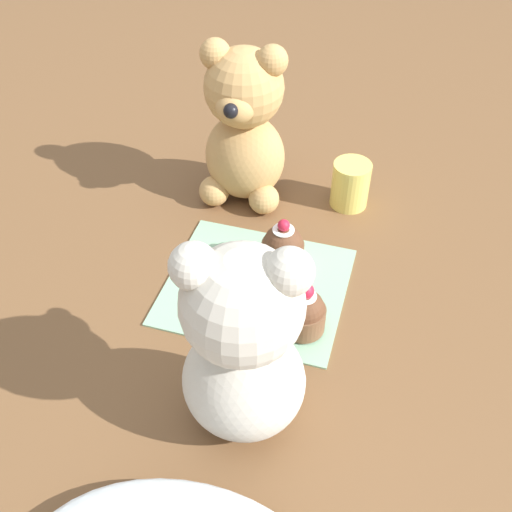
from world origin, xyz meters
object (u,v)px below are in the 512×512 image
at_px(teddy_bear_cream, 244,348).
at_px(teddy_bear_tan, 244,128).
at_px(saucer_plate, 282,261).
at_px(cupcake_near_tan_bear, 283,246).
at_px(juice_glass, 350,184).
at_px(cupcake_near_cream_bear, 304,312).

xyz_separation_m(teddy_bear_cream, teddy_bear_tan, (0.12, -0.37, -0.00)).
relative_size(teddy_bear_tan, saucer_plate, 3.33).
bearing_deg(teddy_bear_tan, teddy_bear_cream, -74.67).
relative_size(saucer_plate, cupcake_near_tan_bear, 1.06).
relative_size(teddy_bear_tan, cupcake_near_tan_bear, 3.53).
bearing_deg(saucer_plate, cupcake_near_tan_bear, 180.00).
xyz_separation_m(teddy_bear_cream, cupcake_near_tan_bear, (0.02, -0.24, -0.08)).
bearing_deg(teddy_bear_cream, teddy_bear_tan, -84.66).
height_order(saucer_plate, cupcake_near_tan_bear, cupcake_near_tan_bear).
xyz_separation_m(teddy_bear_tan, juice_glass, (-0.16, -0.02, -0.08)).
bearing_deg(cupcake_near_tan_bear, teddy_bear_tan, -55.05).
relative_size(cupcake_near_cream_bear, juice_glass, 1.04).
bearing_deg(teddy_bear_tan, juice_glass, 6.26).
bearing_deg(saucer_plate, cupcake_near_cream_bear, 117.32).
bearing_deg(juice_glass, teddy_bear_tan, 8.22).
bearing_deg(cupcake_near_cream_bear, teddy_bear_cream, 76.52).
relative_size(teddy_bear_cream, teddy_bear_tan, 1.03).
bearing_deg(saucer_plate, teddy_bear_cream, 95.01).
height_order(cupcake_near_tan_bear, juice_glass, cupcake_near_tan_bear).
distance_m(cupcake_near_cream_bear, cupcake_near_tan_bear, 0.12).
relative_size(cupcake_near_cream_bear, saucer_plate, 1.01).
distance_m(teddy_bear_cream, teddy_bear_tan, 0.39).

